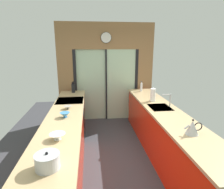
% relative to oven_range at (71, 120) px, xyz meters
% --- Properties ---
extents(ground_plane, '(5.04, 7.60, 0.02)m').
position_rel_oven_range_xyz_m(ground_plane, '(0.91, -0.65, -0.47)').
color(ground_plane, '#38383D').
extents(back_wall_unit, '(2.64, 0.12, 2.70)m').
position_rel_oven_range_xyz_m(back_wall_unit, '(0.91, 1.15, 1.07)').
color(back_wall_unit, olive).
rests_on(back_wall_unit, ground_plane).
extents(left_counter_run, '(0.62, 3.80, 0.92)m').
position_rel_oven_range_xyz_m(left_counter_run, '(-0.00, -1.12, 0.01)').
color(left_counter_run, red).
rests_on(left_counter_run, ground_plane).
extents(right_counter_run, '(0.62, 3.80, 0.92)m').
position_rel_oven_range_xyz_m(right_counter_run, '(1.82, -0.95, 0.01)').
color(right_counter_run, red).
rests_on(right_counter_run, ground_plane).
extents(sink_faucet, '(0.19, 0.02, 0.26)m').
position_rel_oven_range_xyz_m(sink_faucet, '(1.97, -0.70, 0.64)').
color(sink_faucet, '#B7BABC').
rests_on(sink_faucet, right_counter_run).
extents(oven_range, '(0.60, 0.60, 0.92)m').
position_rel_oven_range_xyz_m(oven_range, '(0.00, 0.00, 0.00)').
color(oven_range, black).
rests_on(oven_range, ground_plane).
extents(mixing_bowl_near, '(0.20, 0.20, 0.08)m').
position_rel_oven_range_xyz_m(mixing_bowl_near, '(0.02, -1.82, 0.51)').
color(mixing_bowl_near, silver).
rests_on(mixing_bowl_near, left_counter_run).
extents(mixing_bowl_mid, '(0.17, 0.17, 0.08)m').
position_rel_oven_range_xyz_m(mixing_bowl_mid, '(0.02, -1.04, 0.51)').
color(mixing_bowl_mid, teal).
rests_on(mixing_bowl_mid, left_counter_run).
extents(mixing_bowl_far, '(0.16, 0.16, 0.06)m').
position_rel_oven_range_xyz_m(mixing_bowl_far, '(0.02, -0.60, 0.50)').
color(mixing_bowl_far, gray).
rests_on(mixing_bowl_far, left_counter_run).
extents(knife_block, '(0.08, 0.14, 0.30)m').
position_rel_oven_range_xyz_m(knife_block, '(0.02, 0.77, 0.58)').
color(knife_block, black).
rests_on(knife_block, left_counter_run).
extents(stock_pot, '(0.24, 0.24, 0.18)m').
position_rel_oven_range_xyz_m(stock_pot, '(0.02, -2.41, 0.54)').
color(stock_pot, '#B7BABC').
rests_on(stock_pot, left_counter_run).
extents(kettle, '(0.26, 0.17, 0.22)m').
position_rel_oven_range_xyz_m(kettle, '(1.80, -1.88, 0.56)').
color(kettle, '#B7BABC').
rests_on(kettle, right_counter_run).
extents(soap_bottle, '(0.06, 0.06, 0.27)m').
position_rel_oven_range_xyz_m(soap_bottle, '(1.80, 0.67, 0.58)').
color(soap_bottle, silver).
rests_on(soap_bottle, right_counter_run).
extents(paper_towel_roll, '(0.13, 0.13, 0.30)m').
position_rel_oven_range_xyz_m(paper_towel_roll, '(1.80, -0.26, 0.60)').
color(paper_towel_roll, '#B7BABC').
rests_on(paper_towel_roll, right_counter_run).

